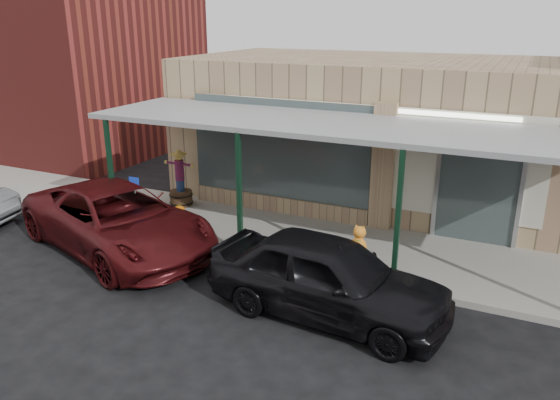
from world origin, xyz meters
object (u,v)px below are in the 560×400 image
at_px(barrel_pumpkin, 180,219).
at_px(parked_sedan, 328,277).
at_px(car_maroon, 117,220).
at_px(handicap_sign, 135,195).
at_px(barrel_scarecrow, 180,186).

distance_m(barrel_pumpkin, parked_sedan, 5.38).
bearing_deg(car_maroon, handicap_sign, 35.03).
bearing_deg(barrel_scarecrow, parked_sedan, -47.89).
bearing_deg(barrel_scarecrow, barrel_pumpkin, -71.94).
xyz_separation_m(barrel_scarecrow, car_maroon, (0.30, -3.02, 0.07)).
relative_size(barrel_pumpkin, handicap_sign, 0.48).
relative_size(barrel_scarecrow, handicap_sign, 1.22).
bearing_deg(car_maroon, parked_sedan, -77.76).
xyz_separation_m(barrel_scarecrow, handicap_sign, (0.00, -1.96, 0.32)).
distance_m(barrel_scarecrow, handicap_sign, 1.99).
relative_size(barrel_scarecrow, barrel_pumpkin, 2.53).
xyz_separation_m(barrel_scarecrow, parked_sedan, (5.91, -3.71, 0.07)).
height_order(barrel_scarecrow, handicap_sign, barrel_scarecrow).
distance_m(handicap_sign, parked_sedan, 6.17).
distance_m(barrel_pumpkin, handicap_sign, 1.28).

